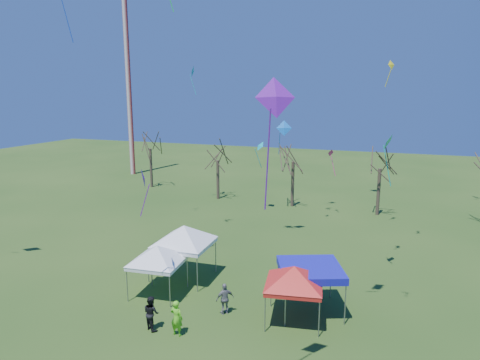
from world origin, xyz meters
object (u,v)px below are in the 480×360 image
Objects in this scene: tent_white_west at (157,249)px; person_green at (177,318)px; tent_red at (294,270)px; tent_blue at (310,270)px; tent_white_mid at (184,229)px; tree_2 at (294,145)px; tree_1 at (218,146)px; radio_mast at (129,85)px; tree_3 at (381,152)px; tree_0 at (150,135)px; person_dark at (151,313)px.

person_green is at bearing -48.61° from tent_white_west.
tent_blue is (0.57, 1.34, -0.46)m from tent_red.
tent_white_west reaches higher than tent_blue.
tent_white_mid reaches higher than tent_white_west.
person_green is (0.27, -25.38, -5.40)m from tree_2.
tree_1 reaches higher than tent_blue.
radio_mast is 5.50× the size of tent_white_mid.
tent_white_west is at bearing -100.29° from tent_white_mid.
tree_0 is at bearing 172.92° from tree_3.
radio_mast reaches higher than tent_white_west.
person_green is (-8.12, -25.04, -5.18)m from tree_3.
tent_red reaches higher than tent_blue.
person_green is at bearing -154.89° from person_dark.
person_dark is (-1.43, 0.04, -0.03)m from person_green.
tree_0 reaches higher than tree_2.
person_dark is at bearing -147.15° from tent_blue.
tent_white_mid is at bearing -96.83° from tree_2.
tent_white_mid is 2.54× the size of person_green.
radio_mast is at bearing 151.52° from tree_1.
person_green is at bearing -140.65° from tent_blue.
person_green is (8.67, -25.65, -4.90)m from tree_1.
tent_white_west is at bearing -97.22° from tree_2.
radio_mast is 5.98× the size of tent_blue.
person_green is at bearing -147.25° from tent_red.
tree_2 is at bearing 105.58° from tent_blue.
tree_2 is 25.93m from person_dark.
tent_white_mid reaches higher than tent_blue.
radio_mast is 38.40m from tent_white_mid.
tree_0 is (7.15, -6.62, -6.01)m from radio_mast.
tree_0 is at bearing 133.29° from tent_red.
tree_3 is 22.32m from tent_red.
person_green is at bearing -71.31° from tree_1.
tent_blue is (8.59, 1.08, -0.44)m from tent_white_west.
tree_3 is 24.53m from tent_white_west.
tent_white_mid is (-2.33, -19.46, -3.05)m from tree_2.
tent_white_west is (5.62, -22.19, -3.03)m from tree_1.
tree_0 is 4.87× the size of person_dark.
tent_red is 7.38m from person_dark.
tent_white_west is (-11.17, -21.58, -3.31)m from tree_3.
radio_mast is 3.31× the size of tree_1.
tree_3 reaches higher than tree_1.
radio_mast is 3.16× the size of tree_3.
tree_3 reaches higher than tent_white_mid.
tree_3 is (26.88, -3.34, -0.41)m from tree_0.
tent_white_west is (15.71, -24.92, -3.72)m from tree_0.
tent_red is at bearing -76.70° from tree_2.
radio_mast is 6.47× the size of tent_red.
tent_red is 2.23× the size of person_dark.
tree_1 is at bearing 104.22° from tent_white_west.
tree_0 is 27.86m from tent_white_mid.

